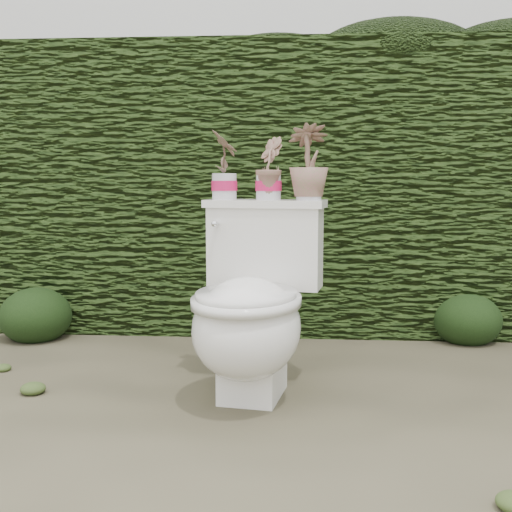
# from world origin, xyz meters

# --- Properties ---
(ground) EXTENTS (60.00, 60.00, 0.00)m
(ground) POSITION_xyz_m (0.00, 0.00, 0.00)
(ground) COLOR brown
(ground) RESTS_ON ground
(hedge) EXTENTS (8.00, 1.00, 1.60)m
(hedge) POSITION_xyz_m (0.00, 1.60, 0.80)
(hedge) COLOR #304818
(hedge) RESTS_ON ground
(house_wall) EXTENTS (8.00, 3.50, 4.00)m
(house_wall) POSITION_xyz_m (0.60, 6.00, 2.00)
(house_wall) COLOR silver
(house_wall) RESTS_ON ground
(toilet) EXTENTS (0.56, 0.74, 0.78)m
(toilet) POSITION_xyz_m (0.04, 0.15, 0.36)
(toilet) COLOR silver
(toilet) RESTS_ON ground
(potted_plant_left) EXTENTS (0.14, 0.17, 0.28)m
(potted_plant_left) POSITION_xyz_m (-0.10, 0.41, 0.91)
(potted_plant_left) COLOR #2E8228
(potted_plant_left) RESTS_ON toilet
(potted_plant_center) EXTENTS (0.13, 0.15, 0.25)m
(potted_plant_center) POSITION_xyz_m (0.09, 0.38, 0.90)
(potted_plant_center) COLOR #2E8228
(potted_plant_center) RESTS_ON toilet
(potted_plant_right) EXTENTS (0.21, 0.21, 0.29)m
(potted_plant_right) POSITION_xyz_m (0.25, 0.35, 0.92)
(potted_plant_right) COLOR #2E8228
(potted_plant_right) RESTS_ON toilet
(liriope_clump_1) EXTENTS (0.38, 0.38, 0.31)m
(liriope_clump_1) POSITION_xyz_m (-1.21, 1.01, 0.15)
(liriope_clump_1) COLOR black
(liriope_clump_1) RESTS_ON ground
(liriope_clump_2) EXTENTS (0.30, 0.30, 0.24)m
(liriope_clump_2) POSITION_xyz_m (-0.01, 1.04, 0.12)
(liriope_clump_2) COLOR black
(liriope_clump_2) RESTS_ON ground
(liriope_clump_3) EXTENTS (0.36, 0.36, 0.29)m
(liriope_clump_3) POSITION_xyz_m (1.11, 1.12, 0.14)
(liriope_clump_3) COLOR black
(liriope_clump_3) RESTS_ON ground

